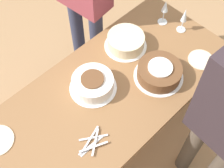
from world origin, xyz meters
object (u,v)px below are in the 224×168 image
cake_center_white (93,84)px  wine_glass_near (184,17)px  cake_back_decorated (126,42)px  wine_glass_far (165,8)px  cake_front_chocolate (159,72)px

cake_center_white → wine_glass_near: (0.79, -0.08, 0.08)m
cake_back_decorated → wine_glass_far: wine_glass_far is taller
cake_back_decorated → cake_front_chocolate: bearing=-95.8°
wine_glass_near → wine_glass_far: (-0.04, 0.15, 0.01)m
cake_center_white → cake_front_chocolate: 0.43m
cake_back_decorated → wine_glass_far: bearing=-4.9°
cake_center_white → cake_front_chocolate: cake_front_chocolate is taller
wine_glass_near → wine_glass_far: 0.15m
wine_glass_far → wine_glass_near: bearing=-75.5°
cake_center_white → wine_glass_near: bearing=-5.7°
wine_glass_near → wine_glass_far: wine_glass_far is taller
cake_front_chocolate → wine_glass_far: 0.50m
cake_back_decorated → wine_glass_near: 0.44m
cake_center_white → cake_front_chocolate: (0.36, -0.23, 0.00)m
cake_back_decorated → wine_glass_far: 0.37m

